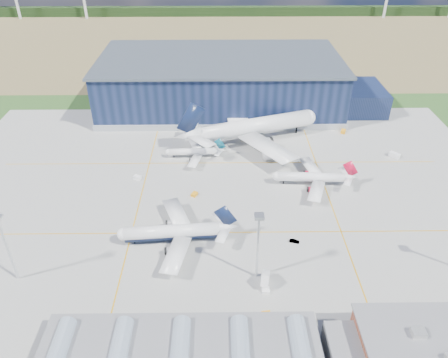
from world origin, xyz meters
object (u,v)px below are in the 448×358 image
(hangar, at_px, (225,85))
(airliner_red, at_px, (311,173))
(gse_van_b, at_px, (395,155))
(car_b, at_px, (294,241))
(gse_tug_a, at_px, (267,318))
(airstair, at_px, (265,281))
(light_mast_center, at_px, (258,236))
(gse_tug_c, at_px, (343,131))
(airliner_regional, at_px, (193,148))
(airliner_widebody, at_px, (256,118))
(gse_van_a, at_px, (169,232))
(gse_cart_b, at_px, (137,178))
(airliner_navy, at_px, (172,226))
(light_mast_west, at_px, (4,238))
(gse_tug_b, at_px, (194,194))

(hangar, relative_size, airliner_red, 4.40)
(gse_van_b, xyz_separation_m, car_b, (-50.95, -54.16, -0.49))
(gse_tug_a, height_order, airstair, airstair)
(light_mast_center, height_order, gse_tug_c, light_mast_center)
(car_b, bearing_deg, airliner_regional, 48.21)
(airliner_widebody, distance_m, gse_van_b, 61.73)
(airliner_regional, relative_size, airstair, 4.91)
(light_mast_center, relative_size, airliner_widebody, 0.34)
(airliner_red, distance_m, gse_van_a, 59.87)
(gse_tug_a, distance_m, car_b, 32.99)
(airliner_widebody, bearing_deg, airliner_regional, -170.64)
(airliner_red, bearing_deg, airliner_widebody, -59.64)
(gse_tug_c, xyz_separation_m, gse_cart_b, (-91.19, -38.87, -0.04))
(gse_cart_b, bearing_deg, airliner_regional, -23.00)
(gse_van_b, bearing_deg, gse_cart_b, 145.73)
(gse_van_a, bearing_deg, gse_tug_c, -27.76)
(hangar, xyz_separation_m, light_mast_center, (7.19, -124.80, 3.82))
(airliner_navy, xyz_separation_m, car_b, (39.42, -1.13, -5.86))
(light_mast_west, relative_size, airstair, 4.31)
(airliner_widebody, bearing_deg, airliner_red, -81.98)
(gse_tug_b, bearing_deg, gse_tug_a, -43.71)
(light_mast_west, relative_size, car_b, 7.07)
(airliner_red, bearing_deg, light_mast_center, 66.18)
(light_mast_center, height_order, airstair, light_mast_center)
(airliner_regional, bearing_deg, airliner_navy, 83.43)
(gse_tug_a, relative_size, gse_van_b, 0.88)
(gse_tug_a, bearing_deg, car_b, 61.68)
(airliner_regional, distance_m, gse_van_a, 51.26)
(light_mast_center, height_order, gse_van_a, light_mast_center)
(gse_tug_c, height_order, airstair, airstair)
(gse_tug_a, height_order, car_b, gse_tug_a)
(gse_tug_b, xyz_separation_m, gse_van_b, (84.50, 27.51, 0.45))
(hangar, xyz_separation_m, gse_van_a, (-20.33, -105.65, -10.50))
(light_mast_west, height_order, gse_van_a, light_mast_west)
(gse_tug_b, bearing_deg, airstair, -37.98)
(gse_tug_a, relative_size, gse_van_a, 0.77)
(light_mast_center, height_order, airliner_navy, light_mast_center)
(gse_tug_a, distance_m, gse_van_a, 45.72)
(gse_cart_b, bearing_deg, car_b, -95.41)
(car_b, bearing_deg, gse_tug_b, 67.12)
(airliner_navy, bearing_deg, airliner_red, -151.63)
(airliner_widebody, distance_m, gse_tug_b, 51.66)
(gse_van_b, relative_size, gse_tug_c, 1.38)
(airliner_red, relative_size, airliner_regional, 1.26)
(airliner_widebody, relative_size, gse_cart_b, 22.05)
(airliner_navy, height_order, airliner_widebody, airliner_widebody)
(airliner_widebody, height_order, airstair, airliner_widebody)
(gse_tug_a, xyz_separation_m, gse_van_a, (-29.23, 35.15, 0.29))
(hangar, distance_m, car_b, 112.48)
(light_mast_west, height_order, airliner_red, light_mast_west)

